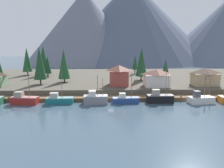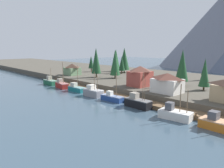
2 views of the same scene
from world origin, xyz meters
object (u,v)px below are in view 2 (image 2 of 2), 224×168
Objects in this scene: conifer_near_right at (124,59)px; conifer_mid_right at (182,65)px; fishing_boat_teal at (76,88)px; conifer_centre at (205,75)px; house_red at (140,76)px; conifer_far_left at (116,59)px; fishing_boat_white at (175,114)px; fishing_boat_orange at (220,124)px; house_green at (72,69)px; fishing_boat_blue at (112,98)px; fishing_boat_green at (50,82)px; conifer_back_left at (122,63)px; conifer_far_right at (96,61)px; house_white at (167,83)px; fishing_boat_grey at (93,92)px; conifer_back_right at (115,62)px; fishing_boat_black at (138,103)px; conifer_near_left at (91,62)px; conifer_mid_left at (205,67)px; fishing_boat_red at (62,85)px.

conifer_near_right is 1.04× the size of conifer_mid_right.
fishing_boat_teal is 1.16× the size of conifer_centre.
house_red is at bearing -38.49° from conifer_near_right.
conifer_centre is 57.39m from conifer_far_left.
fishing_boat_white is 1.07× the size of fishing_boat_orange.
fishing_boat_blue is at bearing -17.71° from house_green.
fishing_boat_green is 34.74m from conifer_back_left.
conifer_mid_right is at bearing 107.81° from fishing_boat_white.
conifer_near_right is at bearing 101.07° from conifer_far_right.
house_green is 0.87× the size of conifer_centre.
conifer_near_right reaches higher than house_green.
house_green is at bearing 177.77° from house_white.
fishing_boat_blue is 29.35m from fishing_boat_orange.
conifer_near_right reaches higher than fishing_boat_grey.
conifer_mid_right is at bearing 7.74° from conifer_back_right.
conifer_mid_right is 35.84m from conifer_far_right.
fishing_boat_teal is 9.79m from fishing_boat_grey.
conifer_back_left reaches higher than fishing_boat_grey.
fishing_boat_black is 0.79× the size of conifer_back_right.
conifer_far_right reaches higher than conifer_centre.
fishing_boat_teal is 39.47m from conifer_near_left.
conifer_mid_left is 43.11m from conifer_far_right.
conifer_back_right is at bearing -172.26° from conifer_mid_right.
conifer_mid_left is at bearing 5.73° from conifer_near_right.
conifer_mid_right is at bearing -19.11° from conifer_near_right.
conifer_mid_left is (-1.68, 41.36, 6.34)m from fishing_boat_black.
fishing_boat_red is at bearing -145.34° from conifer_mid_right.
conifer_far_right is (4.19, -21.41, 0.14)m from conifer_near_right.
fishing_boat_green is 61.20m from conifer_mid_left.
fishing_boat_green is 0.91× the size of fishing_boat_grey.
fishing_boat_black is 1.08× the size of conifer_back_left.
conifer_back_left reaches higher than conifer_mid_left.
fishing_boat_orange is 71.94m from conifer_near_right.
conifer_far_right reaches higher than fishing_boat_red.
fishing_boat_teal is 1.08× the size of conifer_back_left.
fishing_boat_red is 0.81× the size of conifer_mid_right.
conifer_back_right is at bearing 78.00° from fishing_boat_red.
fishing_boat_black is 11.07m from fishing_boat_white.
conifer_mid_left is at bearing 57.93° from fishing_boat_red.
conifer_near_right is (9.58, 24.49, 4.27)m from house_green.
fishing_boat_blue is at bearing -179.18° from fishing_boat_black.
conifer_near_left is 0.70× the size of conifer_mid_right.
fishing_boat_teal is at bearing -60.52° from conifer_far_right.
conifer_far_right reaches higher than fishing_boat_grey.
fishing_boat_blue is at bearing -126.76° from conifer_centre.
conifer_mid_left is at bearing 12.94° from conifer_back_left.
fishing_boat_red reaches higher than fishing_boat_black.
house_white is at bearing -29.28° from conifer_far_left.
conifer_mid_right is at bearing 131.96° from fishing_boat_orange.
fishing_boat_blue is 53.63m from conifer_near_left.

